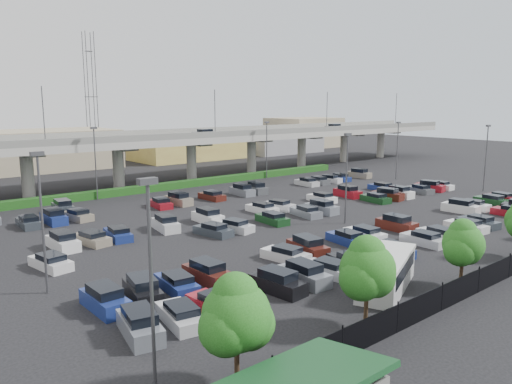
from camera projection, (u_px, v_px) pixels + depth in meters
ground at (296, 212)px, 63.05m from camera, size 280.00×280.00×0.00m
overpass at (165, 142)px, 85.82m from camera, size 150.00×13.00×15.80m
hedge at (189, 183)px, 81.83m from camera, size 66.00×1.60×1.10m
shuttle_bus at (387, 271)px, 36.69m from camera, size 8.54×5.77×2.60m
parked_cars at (305, 215)px, 58.47m from camera, size 62.89×41.63×1.67m
light_poles at (261, 164)px, 60.86m from camera, size 66.90×48.38×10.30m
distant_buildings at (149, 145)px, 116.88m from camera, size 138.00×24.00×9.00m
comm_tower at (91, 94)px, 118.70m from camera, size 2.40×2.40×30.00m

